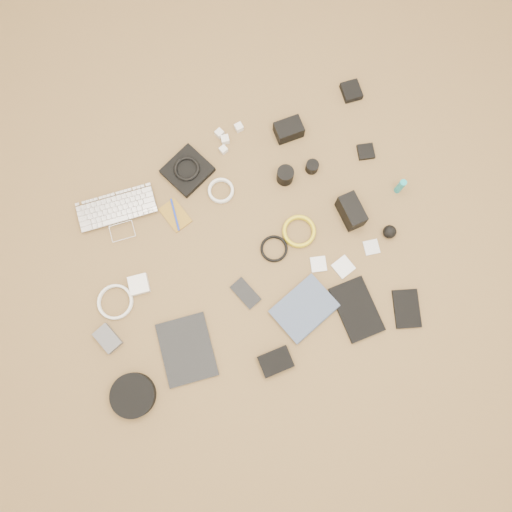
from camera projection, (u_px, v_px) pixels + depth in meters
name	position (u px, v px, depth m)	size (l,w,h in m)	color
room_shell	(236.00, 99.00, 0.87)	(4.04, 4.04, 2.58)	brown
laptop	(120.00, 219.00, 2.11)	(0.33, 0.23, 0.03)	silver
headphone_pouch	(187.00, 171.00, 2.15)	(0.18, 0.17, 0.03)	black
headphones	(187.00, 169.00, 2.13)	(0.11, 0.11, 0.01)	black
charger_a	(219.00, 133.00, 2.19)	(0.03, 0.03, 0.03)	white
charger_b	(225.00, 140.00, 2.18)	(0.03, 0.03, 0.03)	white
charger_c	(239.00, 127.00, 2.19)	(0.03, 0.03, 0.03)	white
charger_d	(223.00, 150.00, 2.17)	(0.03, 0.03, 0.03)	white
dslr_camera	(289.00, 130.00, 2.17)	(0.12, 0.08, 0.07)	black
lens_pouch	(351.00, 91.00, 2.23)	(0.08, 0.09, 0.03)	black
notebook_olive	(175.00, 215.00, 2.12)	(0.08, 0.13, 0.01)	olive
pen_blue	(175.00, 215.00, 2.12)	(0.01, 0.01, 0.14)	#162EB5
cable_white_a	(221.00, 191.00, 2.14)	(0.11, 0.11, 0.01)	white
lens_a	(285.00, 175.00, 2.12)	(0.07, 0.07, 0.08)	black
lens_b	(312.00, 167.00, 2.15)	(0.06, 0.06, 0.05)	black
card_reader	(366.00, 152.00, 2.18)	(0.07, 0.07, 0.02)	black
power_brick	(139.00, 285.00, 2.05)	(0.08, 0.08, 0.03)	white
cable_white_b	(116.00, 302.00, 2.05)	(0.15, 0.15, 0.01)	white
cable_black	(274.00, 249.00, 2.09)	(0.11, 0.11, 0.01)	black
cable_yellow	(299.00, 232.00, 2.11)	(0.14, 0.14, 0.02)	gold
flash	(351.00, 211.00, 2.08)	(0.07, 0.14, 0.10)	black
lens_cleaner	(400.00, 186.00, 2.10)	(0.03, 0.03, 0.10)	teal
battery_charger	(108.00, 339.00, 2.01)	(0.07, 0.11, 0.03)	#505155
tablet	(187.00, 350.00, 2.01)	(0.20, 0.26, 0.01)	black
phone	(246.00, 293.00, 2.06)	(0.07, 0.13, 0.01)	black
filter_case_left	(318.00, 264.00, 2.08)	(0.06, 0.06, 0.01)	silver
filter_case_mid	(343.00, 267.00, 2.08)	(0.07, 0.07, 0.01)	silver
filter_case_right	(371.00, 247.00, 2.10)	(0.06, 0.06, 0.01)	silver
air_blower	(390.00, 232.00, 2.08)	(0.06, 0.06, 0.06)	black
headphone_case	(133.00, 395.00, 1.95)	(0.17, 0.17, 0.05)	black
drive_case	(276.00, 362.00, 1.99)	(0.13, 0.09, 0.03)	black
paperback	(319.00, 325.00, 2.02)	(0.18, 0.24, 0.02)	#3B4A65
notebook_black_a	(357.00, 309.00, 2.04)	(0.15, 0.24, 0.02)	black
notebook_black_b	(407.00, 309.00, 2.04)	(0.10, 0.16, 0.01)	black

